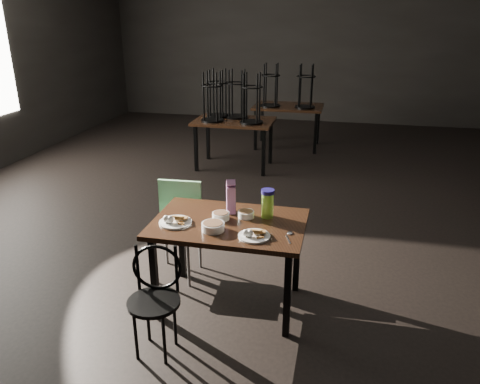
% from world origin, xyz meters
% --- Properties ---
extents(room, '(12.00, 12.04, 3.22)m').
position_xyz_m(room, '(-0.06, 0.01, 2.33)').
color(room, black).
rests_on(room, ground).
extents(main_table, '(1.20, 0.80, 0.75)m').
position_xyz_m(main_table, '(-0.63, -1.25, 0.67)').
color(main_table, black).
rests_on(main_table, ground).
extents(plate_left, '(0.26, 0.26, 0.08)m').
position_xyz_m(plate_left, '(-1.03, -1.37, 0.77)').
color(plate_left, white).
rests_on(plate_left, main_table).
extents(plate_right, '(0.24, 0.24, 0.08)m').
position_xyz_m(plate_right, '(-0.38, -1.47, 0.77)').
color(plate_right, white).
rests_on(plate_right, main_table).
extents(bowl_near, '(0.14, 0.14, 0.05)m').
position_xyz_m(bowl_near, '(-0.70, -1.21, 0.78)').
color(bowl_near, white).
rests_on(bowl_near, main_table).
extents(bowl_far, '(0.13, 0.13, 0.05)m').
position_xyz_m(bowl_far, '(-0.51, -1.13, 0.78)').
color(bowl_far, white).
rests_on(bowl_far, main_table).
extents(bowl_big, '(0.18, 0.18, 0.06)m').
position_xyz_m(bowl_big, '(-0.71, -1.42, 0.78)').
color(bowl_big, white).
rests_on(bowl_big, main_table).
extents(juice_carton, '(0.09, 0.09, 0.29)m').
position_xyz_m(juice_carton, '(-0.65, -1.08, 0.88)').
color(juice_carton, '#971B7F').
rests_on(juice_carton, main_table).
extents(water_bottle, '(0.11, 0.11, 0.23)m').
position_xyz_m(water_bottle, '(-0.35, -1.09, 0.87)').
color(water_bottle, '#90C93B').
rests_on(water_bottle, main_table).
extents(spoon, '(0.06, 0.20, 0.01)m').
position_xyz_m(spoon, '(-0.13, -1.37, 0.75)').
color(spoon, silver).
rests_on(spoon, main_table).
extents(bentwood_chair, '(0.39, 0.38, 0.78)m').
position_xyz_m(bentwood_chair, '(-1.00, -1.89, 0.46)').
color(bentwood_chair, black).
rests_on(bentwood_chair, ground).
extents(school_chair, '(0.42, 0.42, 0.87)m').
position_xyz_m(school_chair, '(-1.21, -0.84, 0.52)').
color(school_chair, '#80C78F').
rests_on(school_chair, ground).
extents(bg_table_left, '(1.20, 0.80, 1.48)m').
position_xyz_m(bg_table_left, '(-1.48, 2.35, 0.80)').
color(bg_table_left, black).
rests_on(bg_table_left, ground).
extents(bg_table_far, '(1.20, 0.80, 1.48)m').
position_xyz_m(bg_table_far, '(-0.79, 3.66, 0.75)').
color(bg_table_far, black).
rests_on(bg_table_far, ground).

